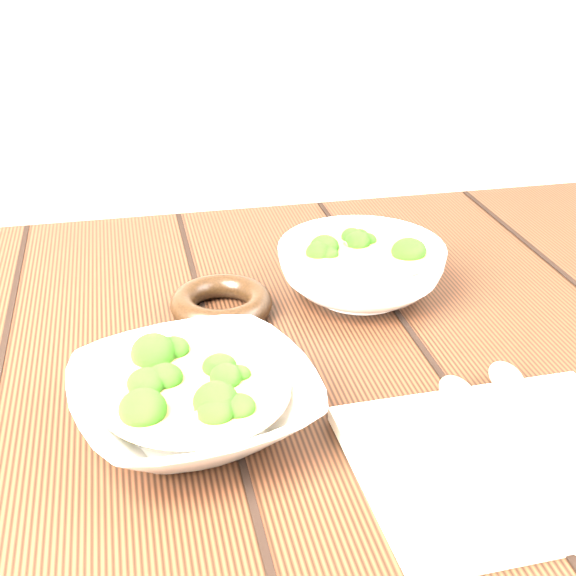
{
  "coord_description": "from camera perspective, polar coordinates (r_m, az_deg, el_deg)",
  "views": [
    {
      "loc": [
        -0.09,
        -0.64,
        1.15
      ],
      "look_at": [
        0.06,
        0.05,
        0.8
      ],
      "focal_mm": 50.0,
      "sensor_mm": 36.0,
      "label": 1
    }
  ],
  "objects": [
    {
      "name": "trivet",
      "position": [
        0.84,
        -4.76,
        -1.1
      ],
      "size": [
        0.14,
        0.14,
        0.03
      ],
      "primitive_type": "torus",
      "rotation": [
        0.0,
        0.0,
        0.35
      ],
      "color": "black",
      "rests_on": "table"
    },
    {
      "name": "soup_bowl_back",
      "position": [
        0.88,
        5.2,
        1.4
      ],
      "size": [
        0.24,
        0.24,
        0.07
      ],
      "color": "silver",
      "rests_on": "table"
    },
    {
      "name": "table",
      "position": [
        0.83,
        -3.31,
        -12.39
      ],
      "size": [
        1.2,
        0.8,
        0.75
      ],
      "color": "black",
      "rests_on": "ground"
    },
    {
      "name": "spoon_right",
      "position": [
        0.71,
        15.91,
        -7.81
      ],
      "size": [
        0.06,
        0.19,
        0.01
      ],
      "color": "#AEA799",
      "rests_on": "napkin"
    },
    {
      "name": "soup_bowl_front",
      "position": [
        0.67,
        -6.66,
        -7.9
      ],
      "size": [
        0.23,
        0.23,
        0.06
      ],
      "color": "silver",
      "rests_on": "table"
    },
    {
      "name": "napkin",
      "position": [
        0.65,
        15.21,
        -11.85
      ],
      "size": [
        0.24,
        0.2,
        0.01
      ],
      "primitive_type": "cube",
      "rotation": [
        0.0,
        0.0,
        0.03
      ],
      "color": "beige",
      "rests_on": "table"
    },
    {
      "name": "spoon_left",
      "position": [
        0.68,
        12.9,
        -9.05
      ],
      "size": [
        0.04,
        0.19,
        0.01
      ],
      "color": "#AEA799",
      "rests_on": "napkin"
    }
  ]
}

